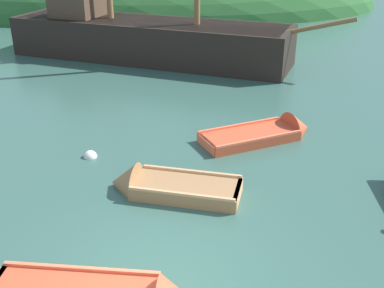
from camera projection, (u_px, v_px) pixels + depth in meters
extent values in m
plane|color=#33564C|center=(160.00, 278.00, 9.08)|extent=(120.00, 120.00, 0.00)
ellipsoid|color=#2D602D|center=(117.00, 2.00, 41.26)|extent=(43.65, 23.62, 11.39)
cube|color=black|center=(150.00, 48.00, 23.57)|extent=(14.33, 7.30, 2.71)
cube|color=#997A51|center=(149.00, 22.00, 23.02)|extent=(13.72, 6.88, 0.10)
cylinder|color=olive|center=(321.00, 26.00, 20.27)|extent=(2.88, 1.05, 0.97)
cube|color=#4C3828|center=(79.00, 5.00, 24.02)|extent=(2.80, 2.92, 1.10)
cube|color=#FF6E48|center=(44.00, 288.00, 8.54)|extent=(0.21, 0.98, 0.05)
cube|color=#FF6E48|center=(81.00, 269.00, 8.89)|extent=(3.02, 0.18, 0.07)
cube|color=#9E7047|center=(187.00, 191.00, 11.85)|extent=(2.83, 1.66, 0.45)
cone|color=#9E7047|center=(124.00, 184.00, 12.19)|extent=(0.85, 1.27, 1.18)
cube|color=tan|center=(238.00, 195.00, 11.56)|extent=(0.30, 1.13, 0.31)
cube|color=tan|center=(169.00, 183.00, 11.87)|extent=(0.36, 1.16, 0.05)
cube|color=tan|center=(205.00, 187.00, 11.68)|extent=(0.36, 1.16, 0.05)
cube|color=tan|center=(192.00, 171.00, 12.26)|extent=(2.59, 0.50, 0.07)
cube|color=tan|center=(181.00, 194.00, 11.23)|extent=(2.59, 0.50, 0.07)
cube|color=#C64C2D|center=(249.00, 139.00, 14.79)|extent=(3.27, 2.55, 0.41)
cone|color=#C64C2D|center=(299.00, 129.00, 15.48)|extent=(1.23, 1.43, 1.23)
cube|color=#FF6E48|center=(207.00, 145.00, 14.22)|extent=(0.65, 1.08, 0.29)
cube|color=#FF6E48|center=(264.00, 132.00, 14.92)|extent=(0.72, 1.14, 0.05)
cube|color=#FF6E48|center=(234.00, 137.00, 14.53)|extent=(0.72, 1.14, 0.05)
cube|color=#FF6E48|center=(260.00, 139.00, 14.19)|extent=(2.64, 1.45, 0.07)
cube|color=#FF6E48|center=(240.00, 125.00, 15.19)|extent=(2.64, 1.45, 0.07)
sphere|color=white|center=(90.00, 157.00, 13.81)|extent=(0.40, 0.40, 0.40)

